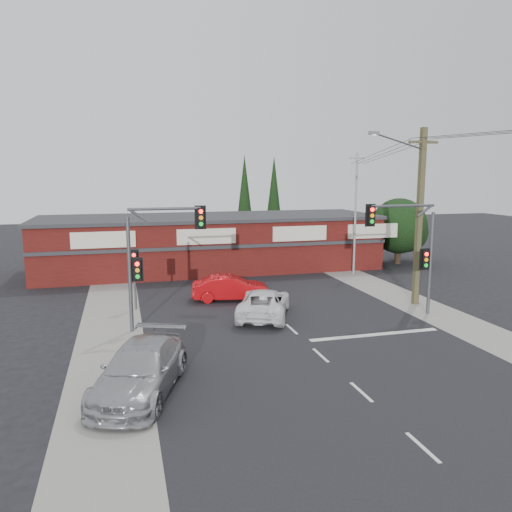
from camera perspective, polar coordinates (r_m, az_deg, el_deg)
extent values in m
plane|color=black|center=(24.27, 4.35, -8.58)|extent=(120.00, 120.00, 0.00)
cube|color=black|center=(28.83, 1.02, -5.63)|extent=(14.00, 70.00, 0.01)
cube|color=gray|center=(27.77, -16.19, -6.59)|extent=(3.00, 70.00, 0.02)
cube|color=gray|center=(32.18, 15.77, -4.39)|extent=(3.00, 70.00, 0.02)
cube|color=silver|center=(24.34, 13.43, -8.73)|extent=(6.50, 0.35, 0.01)
imported|color=white|center=(26.46, 0.94, -5.38)|extent=(4.27, 5.81, 1.47)
imported|color=#A3A6A8|center=(17.99, -13.04, -12.51)|extent=(4.15, 6.23, 1.68)
imported|color=#B90B0F|center=(29.85, -2.95, -3.65)|extent=(4.73, 2.26, 1.50)
cube|color=silver|center=(15.44, 18.51, -20.00)|extent=(0.12, 1.60, 0.01)
cube|color=silver|center=(18.25, 11.94, -14.95)|extent=(0.12, 1.60, 0.01)
cube|color=silver|center=(21.32, 7.40, -11.18)|extent=(0.12, 1.60, 0.01)
cube|color=silver|center=(24.55, 4.10, -8.33)|extent=(0.12, 1.60, 0.01)
cube|color=silver|center=(27.89, 1.61, -6.14)|extent=(0.12, 1.60, 0.01)
cube|color=silver|center=(31.30, -0.33, -4.41)|extent=(0.12, 1.60, 0.01)
cube|color=silver|center=(34.76, -1.88, -3.02)|extent=(0.12, 1.60, 0.01)
cube|color=silver|center=(38.27, -3.14, -1.88)|extent=(0.12, 1.60, 0.01)
cube|color=silver|center=(41.79, -4.19, -0.93)|extent=(0.12, 1.60, 0.01)
cube|color=silver|center=(45.34, -5.07, -0.13)|extent=(0.12, 1.60, 0.01)
cube|color=silver|center=(48.91, -5.83, 0.55)|extent=(0.12, 1.60, 0.01)
cube|color=#440F0D|center=(39.71, -5.18, 1.41)|extent=(26.00, 8.00, 4.00)
cube|color=#2D2D30|center=(39.48, -5.23, 4.43)|extent=(26.40, 8.40, 0.25)
cube|color=beige|center=(34.99, -17.04, 1.78)|extent=(4.20, 0.12, 1.10)
cube|color=beige|center=(35.44, -5.66, 2.24)|extent=(4.20, 0.12, 1.10)
cube|color=beige|center=(37.23, 5.03, 2.59)|extent=(4.20, 0.12, 1.10)
cube|color=beige|center=(39.69, 13.20, 2.80)|extent=(4.20, 0.12, 1.10)
cube|color=#2D2D30|center=(35.68, -4.05, 1.01)|extent=(26.00, 0.15, 0.25)
cylinder|color=#2D2116|center=(43.47, 15.89, 0.31)|extent=(0.50, 0.50, 1.80)
sphere|color=black|center=(43.18, 16.02, 3.33)|extent=(4.60, 4.60, 4.60)
sphere|color=black|center=(44.88, 16.97, 2.60)|extent=(3.40, 3.40, 3.40)
sphere|color=black|center=(43.83, 13.57, 2.33)|extent=(2.80, 2.80, 2.80)
cylinder|color=#2D2116|center=(47.55, -1.29, 1.55)|extent=(0.24, 0.24, 2.00)
cone|color=black|center=(47.15, -1.31, 6.97)|extent=(1.80, 1.80, 7.50)
cylinder|color=#2D2116|center=(50.39, 2.03, 1.99)|extent=(0.24, 0.24, 2.00)
cone|color=black|center=(50.02, 2.06, 7.10)|extent=(1.80, 1.80, 7.50)
cylinder|color=#47494C|center=(24.21, -14.22, -2.16)|extent=(0.18, 0.18, 5.50)
cylinder|color=#47494C|center=(23.88, -10.42, 5.33)|extent=(3.40, 0.14, 0.14)
cylinder|color=#47494C|center=(23.84, -13.26, 4.50)|extent=(0.82, 0.14, 0.63)
cube|color=black|center=(24.12, -6.35, 4.39)|extent=(0.32, 0.22, 0.95)
cube|color=black|center=(24.18, -6.38, 4.41)|extent=(0.55, 0.04, 1.15)
cylinder|color=#FF0C07|center=(23.96, -6.32, 5.08)|extent=(0.20, 0.06, 0.20)
cylinder|color=orange|center=(23.99, -6.31, 4.37)|extent=(0.20, 0.06, 0.20)
cylinder|color=#0CE526|center=(24.02, -6.29, 3.65)|extent=(0.20, 0.06, 0.20)
cube|color=black|center=(24.17, -13.42, -1.54)|extent=(0.32, 0.22, 0.95)
cube|color=black|center=(24.24, -13.42, -1.51)|extent=(0.55, 0.04, 1.15)
cylinder|color=#FF0C07|center=(23.99, -13.43, -0.90)|extent=(0.20, 0.06, 0.20)
cylinder|color=orange|center=(24.04, -13.41, -1.60)|extent=(0.20, 0.06, 0.20)
cylinder|color=#0CE526|center=(24.10, -13.38, -2.30)|extent=(0.20, 0.06, 0.20)
cylinder|color=#47494C|center=(28.08, 19.30, -0.84)|extent=(0.18, 0.18, 5.50)
cylinder|color=#47494C|center=(26.74, 16.46, 5.52)|extent=(3.60, 0.14, 0.14)
cylinder|color=#47494C|center=(27.44, 18.68, 4.87)|extent=(0.82, 0.14, 0.63)
cube|color=black|center=(25.88, 13.00, 4.55)|extent=(0.32, 0.22, 0.95)
cube|color=black|center=(25.94, 12.93, 4.56)|extent=(0.55, 0.04, 1.15)
cylinder|color=#FF0C07|center=(25.74, 13.16, 5.19)|extent=(0.20, 0.06, 0.20)
cylinder|color=orange|center=(25.76, 13.14, 4.52)|extent=(0.20, 0.06, 0.20)
cylinder|color=#0CE526|center=(25.79, 13.11, 3.86)|extent=(0.20, 0.06, 0.20)
cube|color=black|center=(27.84, 18.74, -0.37)|extent=(0.32, 0.22, 0.95)
cube|color=black|center=(27.90, 18.66, -0.35)|extent=(0.55, 0.04, 1.15)
cylinder|color=#FF0C07|center=(27.69, 18.92, 0.20)|extent=(0.20, 0.06, 0.20)
cylinder|color=orange|center=(27.73, 18.88, -0.41)|extent=(0.20, 0.06, 0.20)
cylinder|color=#0CE526|center=(27.78, 18.85, -1.02)|extent=(0.20, 0.06, 0.20)
cylinder|color=#47494C|center=(28.39, -13.67, -3.04)|extent=(0.12, 0.12, 3.00)
cube|color=black|center=(28.14, -13.77, -0.45)|extent=(0.32, 0.22, 0.95)
cube|color=black|center=(28.21, -13.78, -0.43)|extent=(0.55, 0.04, 1.15)
cylinder|color=#FF0C07|center=(27.96, -13.79, 0.11)|extent=(0.20, 0.06, 0.20)
cylinder|color=orange|center=(28.01, -13.76, -0.50)|extent=(0.20, 0.06, 0.20)
cylinder|color=#0CE526|center=(28.06, -13.74, -1.10)|extent=(0.20, 0.06, 0.20)
cube|color=brown|center=(29.72, 18.16, 4.14)|extent=(0.30, 0.30, 10.00)
cube|color=brown|center=(29.66, 18.59, 12.24)|extent=(1.80, 0.14, 0.14)
cylinder|color=#47494C|center=(28.69, 16.03, 12.47)|extent=(3.23, 0.39, 0.89)
cube|color=slate|center=(27.80, 13.32, 13.52)|extent=(0.55, 0.25, 0.18)
cylinder|color=silver|center=(27.79, 13.32, 13.32)|extent=(0.28, 0.28, 0.05)
cylinder|color=gray|center=(37.80, 11.28, 4.68)|extent=(0.16, 0.16, 9.00)
cube|color=gray|center=(37.70, 11.49, 10.90)|extent=(1.20, 0.10, 0.10)
cylinder|color=black|center=(33.33, 13.69, 11.40)|extent=(0.73, 9.01, 1.22)
cylinder|color=black|center=(33.61, 14.60, 11.34)|extent=(0.52, 9.00, 1.22)
cylinder|color=black|center=(33.91, 15.49, 11.29)|extent=(0.31, 9.00, 1.22)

